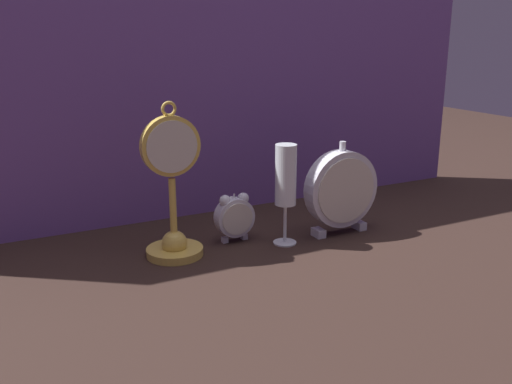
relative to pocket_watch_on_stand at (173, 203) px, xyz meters
name	(u,v)px	position (x,y,z in m)	size (l,w,h in m)	color
ground_plane	(274,255)	(0.18, -0.09, -0.11)	(4.00, 4.00, 0.00)	black
fabric_backdrop_drape	(208,52)	(0.18, 0.24, 0.28)	(1.50, 0.01, 0.78)	#6B478E
pocket_watch_on_stand	(173,203)	(0.00, 0.00, 0.00)	(0.12, 0.11, 0.31)	gold
alarm_clock_twin_bell	(235,215)	(0.14, 0.02, -0.05)	(0.08, 0.03, 0.11)	silver
mantel_clock_silver	(341,189)	(0.37, -0.04, -0.01)	(0.17, 0.04, 0.21)	silver
champagne_flute	(286,181)	(0.23, -0.04, 0.03)	(0.05, 0.05, 0.21)	silver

